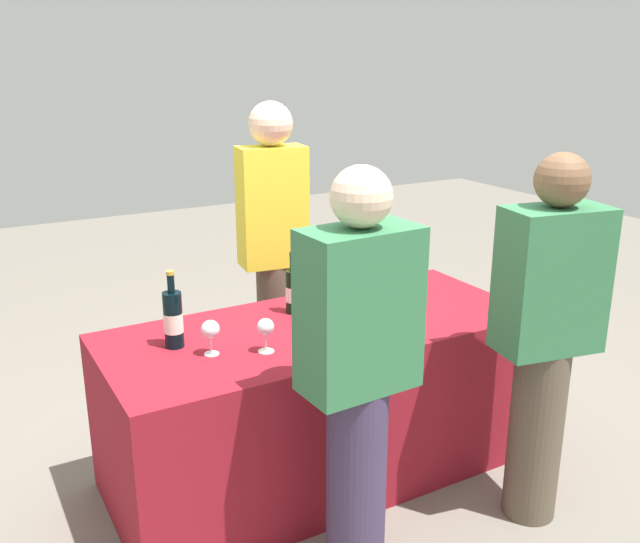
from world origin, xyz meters
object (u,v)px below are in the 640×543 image
wine_glass_2 (337,318)px  wine_bottle_2 (333,289)px  wine_bottle_1 (293,291)px  menu_board (324,294)px  wine_glass_3 (371,304)px  guest_0 (358,370)px  wine_bottle_3 (395,274)px  wine_bottle_0 (173,319)px  wine_glass_0 (210,330)px  guest_1 (546,333)px  wine_glass_1 (266,328)px  server_pouring (273,245)px

wine_glass_2 → wine_bottle_2: bearing=62.0°
wine_bottle_1 → menu_board: wine_bottle_1 is taller
wine_bottle_2 → menu_board: size_ratio=0.35×
wine_glass_3 → guest_0: (-0.42, -0.55, 0.00)m
wine_bottle_1 → wine_bottle_3: wine_bottle_3 is taller
wine_bottle_3 → wine_glass_2: (-0.56, -0.36, -0.01)m
wine_glass_2 → wine_glass_3: wine_glass_2 is taller
wine_bottle_0 → wine_bottle_3: size_ratio=1.07×
wine_bottle_3 → menu_board: (0.14, 0.96, -0.43)m
wine_bottle_3 → wine_glass_0: bearing=-167.4°
wine_bottle_2 → wine_glass_2: wine_bottle_2 is taller
menu_board → guest_0: bearing=-104.7°
wine_bottle_1 → wine_bottle_2: (0.18, -0.07, -0.00)m
wine_bottle_0 → guest_1: size_ratio=0.21×
wine_glass_1 → menu_board: bearing=51.9°
wine_bottle_2 → guest_0: bearing=-114.6°
wine_bottle_2 → menu_board: bearing=62.4°
wine_glass_0 → wine_bottle_2: bearing=15.7°
wine_glass_3 → guest_0: guest_0 is taller
guest_0 → wine_bottle_0: bearing=118.1°
wine_glass_1 → wine_glass_3: 0.55m
wine_bottle_3 → wine_bottle_0: bearing=-175.6°
wine_bottle_2 → guest_0: (-0.35, -0.77, -0.01)m
wine_bottle_1 → guest_0: size_ratio=0.19×
wine_bottle_2 → wine_glass_0: size_ratio=2.05×
wine_glass_0 → guest_1: (1.17, -0.66, -0.01)m
wine_glass_2 → menu_board: bearing=62.3°
wine_glass_2 → guest_1: 0.85m
wine_glass_1 → server_pouring: bearing=62.2°
wine_bottle_1 → wine_bottle_3: (0.57, -0.02, 0.00)m
wine_glass_2 → guest_0: bearing=-112.2°
wine_bottle_1 → server_pouring: 0.52m
wine_glass_3 → wine_bottle_2: bearing=107.0°
wine_glass_2 → wine_glass_3: (0.23, 0.09, -0.01)m
wine_glass_1 → wine_bottle_1: bearing=48.7°
wine_glass_0 → wine_glass_2: (0.52, -0.12, -0.01)m
wine_glass_2 → wine_glass_3: size_ratio=1.07×
guest_0 → menu_board: guest_0 is taller
wine_glass_2 → wine_glass_1: bearing=173.6°
wine_glass_1 → guest_1: 1.13m
wine_bottle_3 → guest_1: bearing=-83.6°
wine_bottle_3 → wine_glass_2: wine_bottle_3 is taller
wine_glass_1 → wine_glass_0: bearing=157.3°
wine_bottle_3 → wine_glass_3: (-0.32, -0.27, -0.02)m
wine_glass_0 → server_pouring: size_ratio=0.09×
wine_bottle_3 → wine_glass_0: 1.10m
wine_bottle_2 → wine_glass_1: wine_bottle_2 is taller
wine_glass_3 → menu_board: bearing=69.6°
wine_glass_2 → server_pouring: server_pouring is taller
wine_bottle_1 → guest_0: (-0.18, -0.84, -0.01)m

